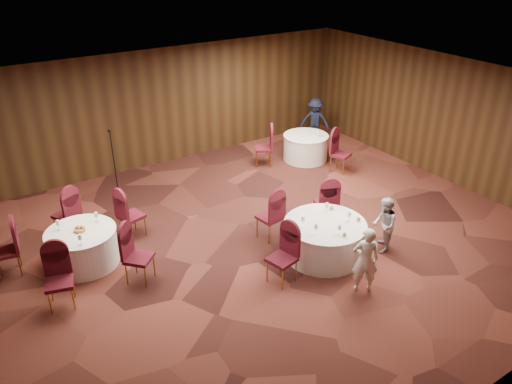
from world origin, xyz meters
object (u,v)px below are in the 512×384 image
table_left (83,247)px  table_right (306,147)px  man_c (315,121)px  mic_stand (116,177)px  woman_b (384,225)px  woman_a (365,260)px  table_main (324,239)px

table_left → table_right: same height
table_right → man_c: man_c is taller
table_right → mic_stand: mic_stand is taller
table_left → mic_stand: mic_stand is taller
woman_b → man_c: size_ratio=0.84×
woman_a → man_c: size_ratio=0.94×
mic_stand → woman_b: (3.75, -5.32, 0.08)m
man_c → woman_b: bearing=-68.9°
woman_a → table_main: bearing=-62.8°
woman_a → man_c: man_c is taller
mic_stand → woman_a: bearing=-67.7°
table_main → man_c: man_c is taller
table_main → woman_b: bearing=-24.4°
mic_stand → woman_a: mic_stand is taller
table_right → woman_b: (-1.56, -4.54, 0.22)m
mic_stand → man_c: size_ratio=1.22×
table_left → woman_a: woman_a is taller
table_left → woman_a: (4.02, -3.62, 0.28)m
table_left → mic_stand: size_ratio=0.79×
table_left → man_c: (7.91, 2.60, 0.33)m
table_main → table_left: (-4.16, 2.35, 0.00)m
table_left → table_right: size_ratio=1.05×
mic_stand → table_main: bearing=-61.4°
table_right → table_left: bearing=-166.2°
mic_stand → man_c: 6.39m
table_main → table_right: same height
table_left → man_c: 8.34m
mic_stand → table_left: bearing=-122.0°
mic_stand → man_c: (6.38, 0.15, 0.19)m
table_left → woman_a: bearing=-41.9°
woman_b → table_right: bearing=-158.9°
table_left → table_right: bearing=13.8°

